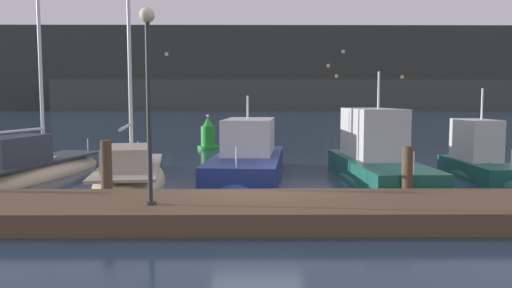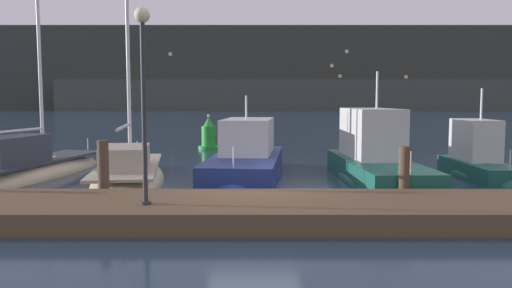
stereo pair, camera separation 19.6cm
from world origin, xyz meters
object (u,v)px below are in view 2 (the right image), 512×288
sailboat_berth_3 (131,179)px  channel_buoy (210,136)px  sailboat_berth_2 (33,172)px  motorboat_berth_5 (377,168)px  dock_lamppost (145,74)px  motorboat_berth_4 (248,167)px  motorboat_berth_6 (481,168)px

sailboat_berth_3 → channel_buoy: sailboat_berth_3 is taller
sailboat_berth_2 → motorboat_berth_5: (11.50, -0.76, 0.24)m
sailboat_berth_2 → motorboat_berth_5: 11.53m
channel_buoy → dock_lamppost: dock_lamppost is taller
motorboat_berth_4 → motorboat_berth_5: bearing=-15.6°
motorboat_berth_6 → dock_lamppost: dock_lamppost is taller
motorboat_berth_4 → motorboat_berth_6: motorboat_berth_6 is taller
channel_buoy → dock_lamppost: 16.53m
motorboat_berth_4 → motorboat_berth_6: 7.92m
motorboat_berth_5 → dock_lamppost: bearing=-137.8°
motorboat_berth_5 → motorboat_berth_6: (3.71, 0.81, -0.11)m
motorboat_berth_5 → channel_buoy: (-6.40, 10.72, 0.25)m
motorboat_berth_5 → motorboat_berth_6: bearing=12.3°
motorboat_berth_6 → channel_buoy: 14.17m
sailboat_berth_2 → dock_lamppost: bearing=-50.1°
sailboat_berth_3 → dock_lamppost: 6.36m
dock_lamppost → sailboat_berth_2: bearing=129.9°
motorboat_berth_6 → channel_buoy: bearing=135.6°
motorboat_berth_6 → dock_lamppost: bearing=-147.0°
motorboat_berth_5 → channel_buoy: bearing=120.8°
sailboat_berth_2 → channel_buoy: bearing=62.9°
motorboat_berth_5 → dock_lamppost: dock_lamppost is taller
motorboat_berth_5 → motorboat_berth_6: motorboat_berth_5 is taller
motorboat_berth_4 → dock_lamppost: dock_lamppost is taller
sailboat_berth_2 → channel_buoy: (5.10, 9.96, 0.49)m
sailboat_berth_2 → motorboat_berth_5: bearing=-3.8°
channel_buoy → motorboat_berth_5: bearing=-59.2°
sailboat_berth_3 → motorboat_berth_5: (7.90, 0.31, 0.31)m
motorboat_berth_5 → channel_buoy: size_ratio=4.02×
motorboat_berth_4 → sailboat_berth_2: bearing=-176.8°
motorboat_berth_5 → sailboat_berth_3: bearing=-177.8°
motorboat_berth_4 → channel_buoy: (-2.20, 9.55, 0.37)m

